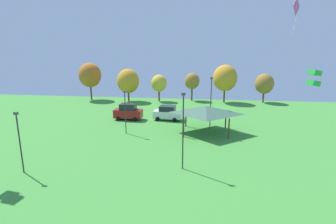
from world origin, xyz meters
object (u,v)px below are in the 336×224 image
(light_post_3, at_px, (183,128))
(treeline_tree_2, at_px, (159,83))
(light_post_0, at_px, (211,101))
(treeline_tree_4, at_px, (225,78))
(kite_flying_0, at_px, (296,8))
(parked_car_leftmost, at_px, (128,112))
(treeline_tree_5, at_px, (264,84))
(light_post_1, at_px, (125,109))
(light_post_2, at_px, (19,139))
(parked_car_second_from_left, at_px, (167,113))
(treeline_tree_0, at_px, (90,75))
(park_pavilion, at_px, (206,110))
(kite_flying_3, at_px, (314,78))
(treeline_tree_1, at_px, (128,81))
(treeline_tree_3, at_px, (192,81))

(light_post_3, distance_m, treeline_tree_2, 33.07)
(light_post_0, bearing_deg, treeline_tree_4, 80.16)
(kite_flying_0, bearing_deg, light_post_0, 142.17)
(parked_car_leftmost, height_order, treeline_tree_5, treeline_tree_5)
(treeline_tree_2, bearing_deg, light_post_0, -61.66)
(kite_flying_0, distance_m, light_post_0, 14.76)
(kite_flying_0, relative_size, parked_car_leftmost, 0.84)
(light_post_1, height_order, light_post_2, light_post_1)
(treeline_tree_5, bearing_deg, light_post_3, -113.07)
(parked_car_second_from_left, xyz_separation_m, treeline_tree_2, (-3.82, 15.12, 2.75))
(light_post_0, bearing_deg, treeline_tree_0, 143.38)
(parked_car_leftmost, distance_m, parked_car_second_from_left, 6.22)
(light_post_1, bearing_deg, park_pavilion, 10.45)
(kite_flying_3, height_order, treeline_tree_5, kite_flying_3)
(light_post_3, bearing_deg, treeline_tree_2, 103.11)
(light_post_2, bearing_deg, park_pavilion, 40.89)
(light_post_1, bearing_deg, parked_car_leftmost, 103.44)
(parked_car_second_from_left, height_order, treeline_tree_5, treeline_tree_5)
(light_post_2, bearing_deg, parked_car_second_from_left, 62.02)
(light_post_1, height_order, treeline_tree_2, treeline_tree_2)
(treeline_tree_1, bearing_deg, treeline_tree_2, 8.93)
(kite_flying_0, relative_size, light_post_2, 0.67)
(light_post_0, height_order, light_post_1, light_post_0)
(treeline_tree_5, bearing_deg, treeline_tree_1, -174.85)
(kite_flying_3, relative_size, treeline_tree_5, 0.32)
(parked_car_leftmost, height_order, light_post_1, light_post_1)
(light_post_3, bearing_deg, treeline_tree_5, 66.93)
(treeline_tree_5, bearing_deg, treeline_tree_0, -177.33)
(kite_flying_0, height_order, treeline_tree_4, kite_flying_0)
(treeline_tree_0, distance_m, treeline_tree_3, 22.21)
(treeline_tree_1, distance_m, treeline_tree_5, 28.43)
(treeline_tree_2, relative_size, treeline_tree_3, 0.95)
(kite_flying_0, xyz_separation_m, kite_flying_3, (3.44, 2.29, -7.20))
(treeline_tree_5, bearing_deg, parked_car_leftmost, -144.66)
(park_pavilion, bearing_deg, treeline_tree_2, 115.20)
(parked_car_second_from_left, bearing_deg, park_pavilion, -37.57)
(kite_flying_0, relative_size, park_pavilion, 0.51)
(kite_flying_3, height_order, park_pavilion, kite_flying_3)
(kite_flying_3, bearing_deg, treeline_tree_0, 148.25)
(light_post_0, height_order, light_post_2, light_post_0)
(treeline_tree_4, height_order, treeline_tree_5, treeline_tree_4)
(kite_flying_3, height_order, light_post_0, kite_flying_3)
(kite_flying_3, xyz_separation_m, light_post_1, (-22.39, 0.41, -4.44))
(park_pavilion, relative_size, light_post_0, 1.01)
(light_post_3, height_order, treeline_tree_1, light_post_3)
(parked_car_second_from_left, xyz_separation_m, treeline_tree_0, (-19.00, 14.93, 4.29))
(treeline_tree_3, bearing_deg, treeline_tree_1, -168.10)
(light_post_2, xyz_separation_m, treeline_tree_2, (6.65, 34.83, 0.67))
(light_post_0, relative_size, treeline_tree_3, 1.20)
(light_post_2, relative_size, treeline_tree_5, 0.93)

